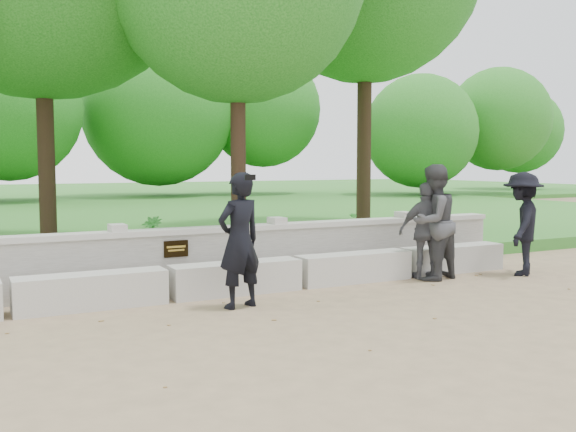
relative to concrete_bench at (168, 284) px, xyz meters
name	(u,v)px	position (x,y,z in m)	size (l,w,h in m)	color
ground	(219,334)	(0.00, -1.90, -0.22)	(80.00, 80.00, 0.00)	#967E5C
lawn	(50,220)	(0.00, 12.10, -0.10)	(40.00, 22.00, 0.25)	#307427
concrete_bench	(168,284)	(0.00, 0.00, 0.00)	(11.90, 0.45, 0.45)	beige
parapet_wall	(153,260)	(0.00, 0.70, 0.24)	(12.50, 0.35, 0.90)	beige
man_main	(239,240)	(0.70, -0.84, 0.65)	(0.72, 0.65, 1.74)	black
visitor_left	(433,222)	(4.21, -0.42, 0.69)	(1.04, 0.90, 1.84)	#37383C
visitor_mid	(522,224)	(5.80, -0.76, 0.63)	(1.26, 1.17, 1.71)	black
visitor_right	(427,231)	(4.16, -0.33, 0.55)	(0.98, 0.66, 1.55)	#44454A
shrub_b	(303,239)	(2.84, 1.40, 0.30)	(0.31, 0.25, 0.56)	#318A2F
shrub_c	(365,232)	(4.14, 1.40, 0.36)	(0.61, 0.53, 0.68)	#318A2F
shrub_d	(152,235)	(0.58, 2.85, 0.35)	(0.37, 0.33, 0.65)	#318A2F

